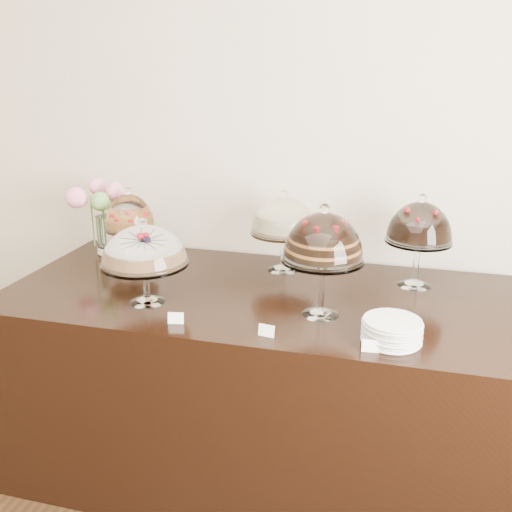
% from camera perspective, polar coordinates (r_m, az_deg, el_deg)
% --- Properties ---
extents(wall_back, '(5.00, 0.04, 3.00)m').
position_cam_1_polar(wall_back, '(2.93, -3.01, 12.01)').
color(wall_back, beige).
rests_on(wall_back, ground).
extents(display_counter, '(2.20, 1.00, 0.90)m').
position_cam_1_polar(display_counter, '(2.68, 0.28, -12.54)').
color(display_counter, black).
rests_on(display_counter, ground).
extents(cake_stand_sugar_sponge, '(0.36, 0.36, 0.36)m').
position_cam_1_polar(cake_stand_sugar_sponge, '(2.34, -11.13, 0.68)').
color(cake_stand_sugar_sponge, white).
rests_on(cake_stand_sugar_sponge, display_counter).
extents(cake_stand_choco_layer, '(0.32, 0.32, 0.45)m').
position_cam_1_polar(cake_stand_choco_layer, '(2.17, 6.75, 1.49)').
color(cake_stand_choco_layer, white).
rests_on(cake_stand_choco_layer, display_counter).
extents(cake_stand_cheesecake, '(0.31, 0.31, 0.39)m').
position_cam_1_polar(cake_stand_cheesecake, '(2.67, 2.78, 3.74)').
color(cake_stand_cheesecake, white).
rests_on(cake_stand_cheesecake, display_counter).
extents(cake_stand_dark_choco, '(0.29, 0.29, 0.42)m').
position_cam_1_polar(cake_stand_dark_choco, '(2.56, 16.05, 2.88)').
color(cake_stand_dark_choco, white).
rests_on(cake_stand_dark_choco, display_counter).
extents(cake_stand_fruit_tart, '(0.25, 0.25, 0.37)m').
position_cam_1_polar(cake_stand_fruit_tart, '(2.88, -12.53, 3.94)').
color(cake_stand_fruit_tart, white).
rests_on(cake_stand_fruit_tart, display_counter).
extents(flower_vase, '(0.28, 0.24, 0.38)m').
position_cam_1_polar(flower_vase, '(3.03, -15.19, 4.57)').
color(flower_vase, white).
rests_on(flower_vase, display_counter).
extents(plate_stack, '(0.21, 0.21, 0.08)m').
position_cam_1_polar(plate_stack, '(2.09, 13.42, -7.28)').
color(plate_stack, white).
rests_on(plate_stack, display_counter).
extents(price_card_left, '(0.06, 0.03, 0.04)m').
position_cam_1_polar(price_card_left, '(2.20, -8.03, -6.17)').
color(price_card_left, white).
rests_on(price_card_left, display_counter).
extents(price_card_right, '(0.06, 0.02, 0.04)m').
position_cam_1_polar(price_card_right, '(2.01, 11.38, -8.80)').
color(price_card_right, white).
rests_on(price_card_right, display_counter).
extents(price_card_extra, '(0.06, 0.02, 0.04)m').
position_cam_1_polar(price_card_extra, '(2.08, 1.04, -7.47)').
color(price_card_extra, white).
rests_on(price_card_extra, display_counter).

